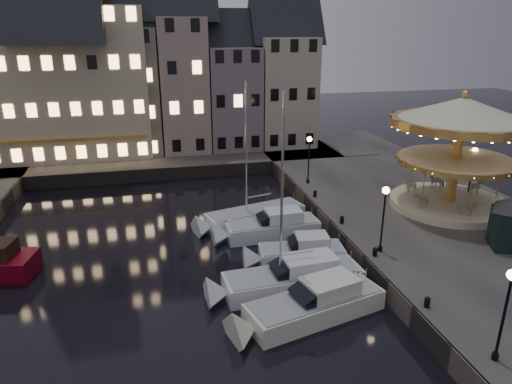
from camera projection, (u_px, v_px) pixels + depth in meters
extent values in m
plane|color=black|center=(270.00, 292.00, 25.97)|extent=(160.00, 160.00, 0.00)
cube|color=#474442|center=(431.00, 220.00, 34.21)|extent=(16.00, 56.00, 1.30)
cube|color=#474442|center=(135.00, 160.00, 49.76)|extent=(44.00, 12.00, 1.30)
cube|color=#47423A|center=(330.00, 230.00, 32.52)|extent=(0.15, 44.00, 1.30)
cube|color=#47423A|center=(155.00, 175.00, 44.68)|extent=(48.00, 0.15, 1.30)
cylinder|color=black|center=(495.00, 356.00, 18.74)|extent=(0.28, 0.28, 0.30)
cylinder|color=black|center=(503.00, 320.00, 18.15)|extent=(0.12, 0.12, 3.80)
cylinder|color=black|center=(380.00, 249.00, 27.92)|extent=(0.28, 0.28, 0.30)
cylinder|color=black|center=(383.00, 222.00, 27.33)|extent=(0.12, 0.12, 3.80)
sphere|color=#FFD18C|center=(386.00, 190.00, 26.64)|extent=(0.44, 0.44, 0.44)
cylinder|color=black|center=(308.00, 181.00, 40.30)|extent=(0.28, 0.28, 0.30)
cylinder|color=black|center=(309.00, 162.00, 39.71)|extent=(0.12, 0.12, 3.80)
sphere|color=#FFD18C|center=(310.00, 139.00, 39.02)|extent=(0.44, 0.44, 0.44)
cylinder|color=black|center=(467.00, 196.00, 36.72)|extent=(0.28, 0.28, 0.30)
cylinder|color=black|center=(471.00, 175.00, 36.13)|extent=(0.12, 0.12, 3.80)
sphere|color=#FFD18C|center=(475.00, 150.00, 35.44)|extent=(0.44, 0.44, 0.44)
cylinder|color=black|center=(427.00, 303.00, 22.27)|extent=(0.28, 0.28, 0.40)
sphere|color=black|center=(428.00, 299.00, 22.19)|extent=(0.30, 0.30, 0.30)
cylinder|color=black|center=(375.00, 253.00, 27.31)|extent=(0.28, 0.28, 0.40)
sphere|color=black|center=(375.00, 249.00, 27.24)|extent=(0.30, 0.30, 0.30)
cylinder|color=black|center=(342.00, 221.00, 31.90)|extent=(0.28, 0.28, 0.40)
sphere|color=black|center=(342.00, 218.00, 31.83)|extent=(0.30, 0.30, 0.30)
cylinder|color=black|center=(315.00, 194.00, 36.95)|extent=(0.28, 0.28, 0.40)
sphere|color=black|center=(315.00, 192.00, 36.88)|extent=(0.30, 0.30, 0.30)
cube|color=gray|center=(15.00, 104.00, 47.10)|extent=(5.00, 8.00, 11.00)
cube|color=slate|center=(71.00, 98.00, 48.08)|extent=(5.60, 8.00, 12.00)
cube|color=slate|center=(129.00, 91.00, 49.19)|extent=(6.20, 8.00, 13.00)
cube|color=gray|center=(183.00, 85.00, 50.23)|extent=(5.00, 8.00, 14.00)
cube|color=slate|center=(232.00, 97.00, 51.88)|extent=(5.60, 8.00, 11.00)
cube|color=#AEA18E|center=(283.00, 91.00, 52.99)|extent=(6.20, 8.00, 12.00)
cube|color=beige|center=(69.00, 83.00, 47.59)|extent=(16.00, 9.00, 15.00)
cube|color=silver|center=(315.00, 308.00, 23.70)|extent=(7.72, 4.21, 1.30)
cube|color=gray|center=(315.00, 297.00, 23.47)|extent=(7.32, 3.93, 0.10)
cube|color=silver|center=(330.00, 286.00, 23.71)|extent=(3.16, 2.48, 0.80)
cube|color=black|center=(306.00, 294.00, 23.10)|extent=(1.62, 1.97, 0.96)
cube|color=silver|center=(293.00, 282.00, 26.15)|extent=(8.09, 2.83, 1.30)
cube|color=gray|center=(293.00, 272.00, 25.92)|extent=(7.68, 2.62, 0.10)
cube|color=silver|center=(309.00, 263.00, 26.03)|extent=(3.13, 1.94, 0.80)
cube|color=black|center=(283.00, 268.00, 25.64)|extent=(1.41, 1.72, 1.00)
cylinder|color=silver|center=(282.00, 184.00, 23.91)|extent=(0.14, 0.14, 10.72)
cube|color=silver|center=(301.00, 257.00, 29.04)|extent=(5.51, 2.61, 1.30)
cube|color=gray|center=(302.00, 247.00, 28.81)|extent=(5.22, 2.42, 0.10)
cube|color=silver|center=(312.00, 241.00, 28.74)|extent=(2.18, 1.74, 0.80)
cube|color=black|center=(295.00, 243.00, 28.66)|extent=(1.11, 1.52, 0.84)
cube|color=silver|center=(272.00, 230.00, 32.90)|extent=(6.73, 2.49, 1.30)
cube|color=gray|center=(273.00, 222.00, 32.67)|extent=(6.39, 2.29, 0.10)
cube|color=silver|center=(283.00, 215.00, 32.73)|extent=(2.59, 1.76, 0.80)
cube|color=black|center=(266.00, 218.00, 32.43)|extent=(1.20, 1.60, 0.92)
cube|color=silver|center=(255.00, 217.00, 35.13)|extent=(7.99, 4.17, 1.30)
cube|color=gray|center=(255.00, 209.00, 34.91)|extent=(7.58, 3.90, 0.10)
cylinder|color=silver|center=(246.00, 145.00, 32.84)|extent=(0.14, 0.14, 10.33)
cylinder|color=beige|center=(449.00, 203.00, 34.84)|extent=(8.75, 8.75, 0.55)
cylinder|color=gold|center=(456.00, 157.00, 33.61)|extent=(0.77, 0.77, 6.78)
cylinder|color=beige|center=(456.00, 158.00, 33.65)|extent=(8.10, 8.10, 0.20)
cylinder|color=gold|center=(455.00, 161.00, 33.71)|extent=(8.40, 8.40, 0.38)
cone|color=beige|center=(463.00, 109.00, 32.43)|extent=(10.07, 10.07, 1.75)
cylinder|color=gold|center=(461.00, 122.00, 32.74)|extent=(10.07, 10.07, 0.55)
sphere|color=gold|center=(466.00, 94.00, 32.06)|extent=(0.55, 0.55, 0.55)
imported|color=beige|center=(476.00, 187.00, 36.02)|extent=(1.83, 1.32, 1.09)
cube|color=black|center=(511.00, 229.00, 28.01)|extent=(2.72, 2.72, 2.47)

